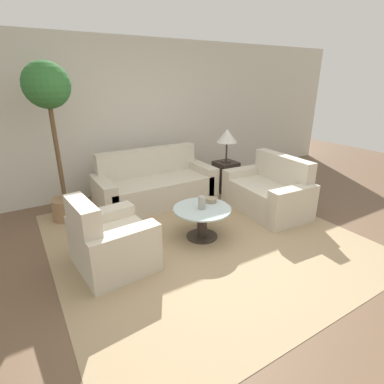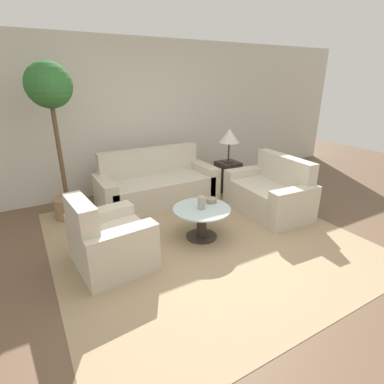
{
  "view_description": "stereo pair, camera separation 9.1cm",
  "coord_description": "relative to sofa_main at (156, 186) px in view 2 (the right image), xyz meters",
  "views": [
    {
      "loc": [
        -1.81,
        -2.32,
        1.96
      ],
      "look_at": [
        0.1,
        0.82,
        0.55
      ],
      "focal_mm": 28.0,
      "sensor_mm": 36.0,
      "label": 1
    },
    {
      "loc": [
        -1.73,
        -2.37,
        1.96
      ],
      "look_at": [
        0.1,
        0.82,
        0.55
      ],
      "focal_mm": 28.0,
      "sensor_mm": 36.0,
      "label": 2
    }
  ],
  "objects": [
    {
      "name": "vase",
      "position": [
        0.01,
        -1.42,
        0.21
      ],
      "size": [
        0.1,
        0.1,
        0.17
      ],
      "color": "#9E998E",
      "rests_on": "coffee_table"
    },
    {
      "name": "loveseat",
      "position": [
        1.39,
        -1.22,
        -0.0
      ],
      "size": [
        0.86,
        1.35,
        0.85
      ],
      "rotation": [
        0.0,
        0.0,
        -1.63
      ],
      "color": "beige",
      "rests_on": "ground_plane"
    },
    {
      "name": "side_table",
      "position": [
        1.34,
        -0.16,
        -0.01
      ],
      "size": [
        0.37,
        0.37,
        0.54
      ],
      "color": "#332823",
      "rests_on": "ground_plane"
    },
    {
      "name": "table_lamp",
      "position": [
        1.34,
        -0.16,
        0.72
      ],
      "size": [
        0.36,
        0.36,
        0.59
      ],
      "color": "#332823",
      "rests_on": "side_table"
    },
    {
      "name": "sofa_main",
      "position": [
        0.0,
        0.0,
        0.0
      ],
      "size": [
        1.92,
        0.82,
        0.87
      ],
      "color": "beige",
      "rests_on": "ground_plane"
    },
    {
      "name": "rug",
      "position": [
        0.02,
        -1.41,
        -0.28
      ],
      "size": [
        3.61,
        3.65,
        0.01
      ],
      "color": "tan",
      "rests_on": "ground_plane"
    },
    {
      "name": "coffee_table",
      "position": [
        0.02,
        -1.41,
        -0.02
      ],
      "size": [
        0.74,
        0.74,
        0.41
      ],
      "color": "#332823",
      "rests_on": "ground_plane"
    },
    {
      "name": "ground_plane",
      "position": [
        -0.09,
        -1.98,
        -0.28
      ],
      "size": [
        14.0,
        14.0,
        0.0
      ],
      "primitive_type": "plane",
      "color": "brown"
    },
    {
      "name": "potted_plant",
      "position": [
        -1.38,
        0.09,
        1.25
      ],
      "size": [
        0.59,
        0.59,
        2.17
      ],
      "color": "#93704C",
      "rests_on": "ground_plane"
    },
    {
      "name": "armchair",
      "position": [
        -1.21,
        -1.44,
        -0.0
      ],
      "size": [
        0.82,
        0.87,
        0.83
      ],
      "rotation": [
        0.0,
        0.0,
        1.66
      ],
      "color": "beige",
      "rests_on": "ground_plane"
    },
    {
      "name": "bowl",
      "position": [
        0.22,
        -1.31,
        0.16
      ],
      "size": [
        0.14,
        0.14,
        0.06
      ],
      "color": "gray",
      "rests_on": "coffee_table"
    },
    {
      "name": "wall_back",
      "position": [
        -0.09,
        0.85,
        1.02
      ],
      "size": [
        10.0,
        0.06,
        2.6
      ],
      "color": "beige",
      "rests_on": "ground_plane"
    }
  ]
}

